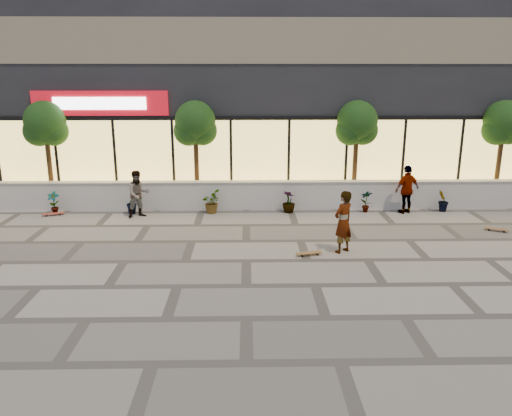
{
  "coord_description": "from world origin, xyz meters",
  "views": [
    {
      "loc": [
        -1.62,
        -10.89,
        4.84
      ],
      "look_at": [
        -1.36,
        2.25,
        1.3
      ],
      "focal_mm": 35.0,
      "sensor_mm": 36.0,
      "label": 1
    }
  ],
  "objects_px": {
    "tree_east": "(503,125)",
    "skateboard_center": "(309,253)",
    "skater_right_near": "(407,189)",
    "skateboard_left": "(53,214)",
    "skateboard_right_near": "(497,229)",
    "skater_center": "(343,222)",
    "tree_midwest": "(195,126)",
    "skater_left": "(138,194)",
    "tree_mideast": "(357,126)",
    "tree_west": "(45,126)"
  },
  "relations": [
    {
      "from": "tree_east",
      "to": "skateboard_center",
      "type": "distance_m",
      "value": 10.16
    },
    {
      "from": "skater_right_near",
      "to": "skateboard_left",
      "type": "xyz_separation_m",
      "value": [
        -12.56,
        -0.1,
        -0.8
      ]
    },
    {
      "from": "skateboard_right_near",
      "to": "skater_center",
      "type": "bearing_deg",
      "value": -133.51
    },
    {
      "from": "skater_center",
      "to": "skater_right_near",
      "type": "distance_m",
      "value": 5.05
    },
    {
      "from": "tree_east",
      "to": "skateboard_center",
      "type": "bearing_deg",
      "value": -144.24
    },
    {
      "from": "tree_east",
      "to": "skateboard_left",
      "type": "bearing_deg",
      "value": -174.79
    },
    {
      "from": "tree_midwest",
      "to": "skateboard_left",
      "type": "distance_m",
      "value": 5.94
    },
    {
      "from": "skater_left",
      "to": "skater_right_near",
      "type": "relative_size",
      "value": 0.95
    },
    {
      "from": "tree_east",
      "to": "skateboard_center",
      "type": "relative_size",
      "value": 5.22
    },
    {
      "from": "tree_mideast",
      "to": "skateboard_left",
      "type": "height_order",
      "value": "tree_mideast"
    },
    {
      "from": "tree_east",
      "to": "skater_right_near",
      "type": "distance_m",
      "value": 4.65
    },
    {
      "from": "skater_center",
      "to": "skateboard_right_near",
      "type": "xyz_separation_m",
      "value": [
        5.28,
        1.81,
        -0.81
      ]
    },
    {
      "from": "skateboard_right_near",
      "to": "skater_left",
      "type": "bearing_deg",
      "value": -161.59
    },
    {
      "from": "tree_midwest",
      "to": "tree_mideast",
      "type": "relative_size",
      "value": 1.0
    },
    {
      "from": "tree_midwest",
      "to": "tree_east",
      "type": "distance_m",
      "value": 11.5
    },
    {
      "from": "skater_left",
      "to": "skateboard_center",
      "type": "distance_m",
      "value": 6.79
    },
    {
      "from": "skateboard_left",
      "to": "skateboard_right_near",
      "type": "distance_m",
      "value": 14.95
    },
    {
      "from": "tree_midwest",
      "to": "skater_left",
      "type": "height_order",
      "value": "tree_midwest"
    },
    {
      "from": "tree_mideast",
      "to": "skater_left",
      "type": "distance_m",
      "value": 8.34
    },
    {
      "from": "tree_midwest",
      "to": "skateboard_left",
      "type": "relative_size",
      "value": 5.2
    },
    {
      "from": "skateboard_left",
      "to": "skateboard_right_near",
      "type": "bearing_deg",
      "value": -29.08
    },
    {
      "from": "skater_center",
      "to": "skateboard_left",
      "type": "relative_size",
      "value": 2.34
    },
    {
      "from": "tree_west",
      "to": "skateboard_center",
      "type": "distance_m",
      "value": 11.12
    },
    {
      "from": "tree_east",
      "to": "skateboard_center",
      "type": "height_order",
      "value": "tree_east"
    },
    {
      "from": "tree_mideast",
      "to": "skateboard_center",
      "type": "bearing_deg",
      "value": -112.87
    },
    {
      "from": "skater_right_near",
      "to": "skater_center",
      "type": "bearing_deg",
      "value": 28.2
    },
    {
      "from": "tree_mideast",
      "to": "skater_center",
      "type": "xyz_separation_m",
      "value": [
        -1.44,
        -5.42,
        -2.1
      ]
    },
    {
      "from": "tree_midwest",
      "to": "skater_left",
      "type": "bearing_deg",
      "value": -137.17
    },
    {
      "from": "skater_center",
      "to": "skateboard_center",
      "type": "distance_m",
      "value": 1.28
    },
    {
      "from": "skater_left",
      "to": "skater_right_near",
      "type": "xyz_separation_m",
      "value": [
        9.47,
        0.33,
        0.05
      ]
    },
    {
      "from": "tree_midwest",
      "to": "skateboard_left",
      "type": "xyz_separation_m",
      "value": [
        -4.96,
        -1.5,
        -2.91
      ]
    },
    {
      "from": "skater_right_near",
      "to": "skateboard_center",
      "type": "relative_size",
      "value": 2.31
    },
    {
      "from": "tree_midwest",
      "to": "skateboard_left",
      "type": "bearing_deg",
      "value": -163.17
    },
    {
      "from": "skater_left",
      "to": "skateboard_left",
      "type": "relative_size",
      "value": 2.18
    },
    {
      "from": "skater_center",
      "to": "skateboard_right_near",
      "type": "distance_m",
      "value": 5.64
    },
    {
      "from": "skater_left",
      "to": "skateboard_left",
      "type": "distance_m",
      "value": 3.19
    },
    {
      "from": "tree_east",
      "to": "skater_right_near",
      "type": "xyz_separation_m",
      "value": [
        -3.9,
        -1.4,
        -2.12
      ]
    },
    {
      "from": "tree_midwest",
      "to": "skater_center",
      "type": "bearing_deg",
      "value": -49.97
    },
    {
      "from": "tree_mideast",
      "to": "skater_left",
      "type": "bearing_deg",
      "value": -167.59
    },
    {
      "from": "skater_right_near",
      "to": "skateboard_left",
      "type": "distance_m",
      "value": 12.58
    },
    {
      "from": "tree_east",
      "to": "skateboard_right_near",
      "type": "distance_m",
      "value": 4.93
    },
    {
      "from": "tree_midwest",
      "to": "tree_east",
      "type": "xyz_separation_m",
      "value": [
        11.5,
        0.0,
        0.0
      ]
    },
    {
      "from": "skater_center",
      "to": "tree_east",
      "type": "bearing_deg",
      "value": 179.14
    },
    {
      "from": "skater_right_near",
      "to": "tree_midwest",
      "type": "bearing_deg",
      "value": -35.14
    },
    {
      "from": "tree_midwest",
      "to": "tree_west",
      "type": "bearing_deg",
      "value": 180.0
    },
    {
      "from": "skateboard_center",
      "to": "tree_midwest",
      "type": "bearing_deg",
      "value": 107.51
    },
    {
      "from": "skater_center",
      "to": "skateboard_left",
      "type": "xyz_separation_m",
      "value": [
        -9.51,
        3.92,
        -0.81
      ]
    },
    {
      "from": "skateboard_left",
      "to": "skater_right_near",
      "type": "bearing_deg",
      "value": -20.51
    },
    {
      "from": "tree_east",
      "to": "skateboard_left",
      "type": "xyz_separation_m",
      "value": [
        -16.46,
        -1.5,
        -2.91
      ]
    },
    {
      "from": "tree_midwest",
      "to": "skateboard_center",
      "type": "relative_size",
      "value": 5.22
    }
  ]
}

